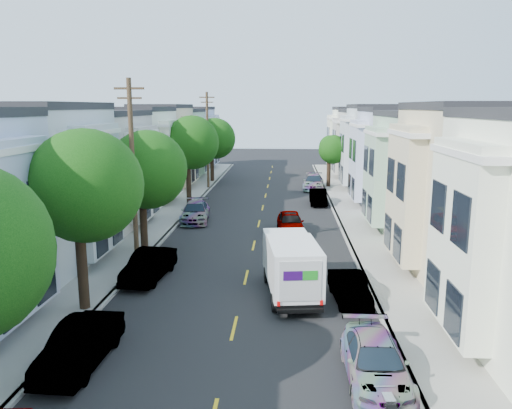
% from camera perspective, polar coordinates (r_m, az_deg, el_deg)
% --- Properties ---
extents(ground, '(160.00, 160.00, 0.00)m').
position_cam_1_polar(ground, '(25.97, -1.14, -8.35)').
color(ground, black).
rests_on(ground, ground).
extents(road_slab, '(12.00, 70.00, 0.02)m').
position_cam_1_polar(road_slab, '(40.39, 0.56, -1.23)').
color(road_slab, black).
rests_on(road_slab, ground).
extents(curb_left, '(0.30, 70.00, 0.15)m').
position_cam_1_polar(curb_left, '(41.12, -7.89, -1.02)').
color(curb_left, gray).
rests_on(curb_left, ground).
extents(curb_right, '(0.30, 70.00, 0.15)m').
position_cam_1_polar(curb_right, '(40.53, 9.14, -1.24)').
color(curb_right, gray).
rests_on(curb_right, ground).
extents(sidewalk_left, '(2.60, 70.00, 0.15)m').
position_cam_1_polar(sidewalk_left, '(41.39, -9.65, -1.00)').
color(sidewalk_left, gray).
rests_on(sidewalk_left, ground).
extents(sidewalk_right, '(2.60, 70.00, 0.15)m').
position_cam_1_polar(sidewalk_right, '(40.68, 10.96, -1.26)').
color(sidewalk_right, gray).
rests_on(sidewalk_right, ground).
extents(centerline, '(0.12, 70.00, 0.01)m').
position_cam_1_polar(centerline, '(40.39, 0.56, -1.25)').
color(centerline, gold).
rests_on(centerline, ground).
extents(townhouse_row_left, '(5.00, 70.00, 8.50)m').
position_cam_1_polar(townhouse_row_left, '(42.43, -14.65, -1.01)').
color(townhouse_row_left, '#9EC2A1').
rests_on(townhouse_row_left, ground).
extents(townhouse_row_right, '(5.00, 70.00, 8.50)m').
position_cam_1_polar(townhouse_row_right, '(41.37, 16.18, -1.40)').
color(townhouse_row_right, '#9EC2A1').
rests_on(townhouse_row_right, ground).
extents(tree_b, '(4.70, 4.70, 7.82)m').
position_cam_1_polar(tree_b, '(21.65, -19.10, 1.98)').
color(tree_b, black).
rests_on(tree_b, ground).
extents(tree_c, '(4.70, 4.70, 7.34)m').
position_cam_1_polar(tree_c, '(30.35, -12.44, 3.88)').
color(tree_c, black).
rests_on(tree_c, ground).
extents(tree_d, '(4.70, 4.70, 7.93)m').
position_cam_1_polar(tree_d, '(44.10, -7.43, 7.01)').
color(tree_d, black).
rests_on(tree_d, ground).
extents(tree_e, '(4.70, 4.70, 7.40)m').
position_cam_1_polar(tree_e, '(58.00, -4.80, 7.51)').
color(tree_e, black).
rests_on(tree_e, ground).
extents(tree_far_r, '(3.10, 3.10, 5.69)m').
position_cam_1_polar(tree_far_r, '(54.38, 8.68, 6.19)').
color(tree_far_r, black).
rests_on(tree_far_r, ground).
extents(utility_pole_near, '(1.60, 0.26, 10.00)m').
position_cam_1_polar(utility_pole_near, '(27.89, -13.88, 3.58)').
color(utility_pole_near, '#42301E').
rests_on(utility_pole_near, ground).
extents(utility_pole_far, '(1.60, 0.26, 10.00)m').
position_cam_1_polar(utility_pole_far, '(53.17, -5.55, 7.30)').
color(utility_pole_far, '#42301E').
rests_on(utility_pole_far, ground).
extents(fedex_truck, '(2.16, 5.62, 2.69)m').
position_cam_1_polar(fedex_truck, '(23.29, 4.03, -6.80)').
color(fedex_truck, white).
rests_on(fedex_truck, ground).
extents(lead_sedan, '(2.07, 4.72, 1.49)m').
position_cam_1_polar(lead_sedan, '(34.69, 3.95, -2.08)').
color(lead_sedan, black).
rests_on(lead_sedan, ground).
extents(parked_left_b, '(1.70, 4.42, 1.46)m').
position_cam_1_polar(parked_left_b, '(18.50, -19.47, -14.94)').
color(parked_left_b, black).
rests_on(parked_left_b, ground).
extents(parked_left_c, '(1.98, 4.54, 1.47)m').
position_cam_1_polar(parked_left_c, '(26.06, -12.12, -6.83)').
color(parked_left_c, '#B2B3BD').
rests_on(parked_left_c, ground).
extents(parked_left_d, '(2.50, 5.06, 1.47)m').
position_cam_1_polar(parked_left_d, '(38.40, -6.94, -0.86)').
color(parked_left_d, '#340504').
rests_on(parked_left_d, ground).
extents(parked_right_a, '(1.94, 4.55, 1.36)m').
position_cam_1_polar(parked_right_a, '(17.05, 13.48, -17.11)').
color(parked_right_a, slate).
rests_on(parked_right_a, ground).
extents(parked_right_b, '(1.69, 3.93, 1.27)m').
position_cam_1_polar(parked_right_b, '(23.07, 10.64, -9.42)').
color(parked_right_b, silver).
rests_on(parked_right_b, ground).
extents(parked_right_c, '(1.45, 4.09, 1.36)m').
position_cam_1_polar(parked_right_c, '(45.02, 7.12, 0.84)').
color(parked_right_c, black).
rests_on(parked_right_c, ground).
extents(parked_right_d, '(2.51, 5.24, 1.53)m').
position_cam_1_polar(parked_right_d, '(53.26, 6.57, 2.54)').
color(parked_right_d, '#0F1D3F').
rests_on(parked_right_d, ground).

